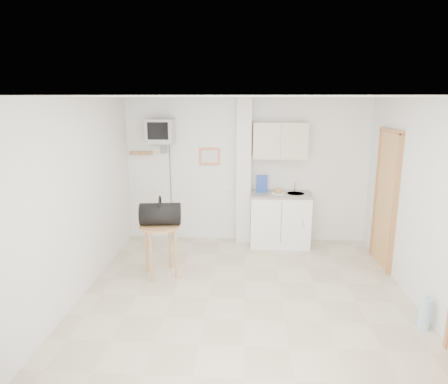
# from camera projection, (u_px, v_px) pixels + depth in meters

# --- Properties ---
(ground) EXTENTS (4.50, 4.50, 0.00)m
(ground) POSITION_uv_depth(u_px,v_px,m) (245.00, 299.00, 5.08)
(ground) COLOR beige
(ground) RESTS_ON ground
(room_envelope) EXTENTS (4.24, 4.54, 2.55)m
(room_envelope) POSITION_uv_depth(u_px,v_px,m) (266.00, 179.00, 4.80)
(room_envelope) COLOR white
(room_envelope) RESTS_ON ground
(kitchenette) EXTENTS (1.03, 0.58, 2.10)m
(kitchenette) POSITION_uv_depth(u_px,v_px,m) (280.00, 199.00, 6.81)
(kitchenette) COLOR white
(kitchenette) RESTS_ON ground
(crt_television) EXTENTS (0.44, 0.45, 2.15)m
(crt_television) POSITION_uv_depth(u_px,v_px,m) (161.00, 132.00, 6.68)
(crt_television) COLOR slate
(crt_television) RESTS_ON ground
(round_table) EXTENTS (0.57, 0.57, 0.75)m
(round_table) POSITION_uv_depth(u_px,v_px,m) (160.00, 233.00, 5.62)
(round_table) COLOR #B08246
(round_table) RESTS_ON ground
(duffel_bag) EXTENTS (0.59, 0.37, 0.42)m
(duffel_bag) POSITION_uv_depth(u_px,v_px,m) (160.00, 214.00, 5.59)
(duffel_bag) COLOR black
(duffel_bag) RESTS_ON round_table
(water_bottle) EXTENTS (0.13, 0.13, 0.40)m
(water_bottle) POSITION_uv_depth(u_px,v_px,m) (425.00, 313.00, 4.39)
(water_bottle) COLOR #9FCBDC
(water_bottle) RESTS_ON ground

